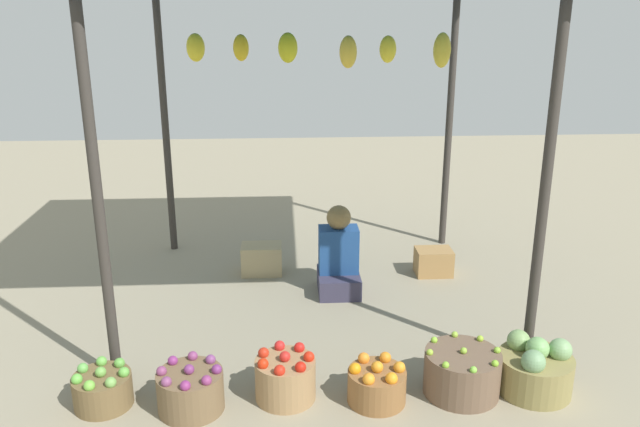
# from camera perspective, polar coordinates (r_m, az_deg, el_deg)

# --- Properties ---
(ground_plane) EXTENTS (14.00, 14.00, 0.00)m
(ground_plane) POSITION_cam_1_polar(r_m,az_deg,el_deg) (5.60, -0.38, -7.30)
(ground_plane) COLOR gray
(market_stall_structure) EXTENTS (3.12, 2.74, 2.52)m
(market_stall_structure) POSITION_cam_1_polar(r_m,az_deg,el_deg) (5.07, -0.45, 17.25)
(market_stall_structure) COLOR #38332D
(market_stall_structure) RESTS_ON ground
(vendor_person) EXTENTS (0.36, 0.44, 0.78)m
(vendor_person) POSITION_cam_1_polar(r_m,az_deg,el_deg) (5.58, 1.67, -4.09)
(vendor_person) COLOR #363349
(vendor_person) RESTS_ON ground
(basket_green_apples) EXTENTS (0.36, 0.36, 0.27)m
(basket_green_apples) POSITION_cam_1_polar(r_m,az_deg,el_deg) (4.37, -18.82, -14.59)
(basket_green_apples) COLOR brown
(basket_green_apples) RESTS_ON ground
(basket_purple_onions) EXTENTS (0.41, 0.41, 0.31)m
(basket_purple_onions) POSITION_cam_1_polar(r_m,az_deg,el_deg) (4.18, -11.48, -15.17)
(basket_purple_onions) COLOR brown
(basket_purple_onions) RESTS_ON ground
(basket_red_tomatoes) EXTENTS (0.39, 0.39, 0.33)m
(basket_red_tomatoes) POSITION_cam_1_polar(r_m,az_deg,el_deg) (4.20, -3.11, -14.43)
(basket_red_tomatoes) COLOR #9F7B50
(basket_red_tomatoes) RESTS_ON ground
(basket_oranges) EXTENTS (0.37, 0.37, 0.28)m
(basket_oranges) POSITION_cam_1_polar(r_m,az_deg,el_deg) (4.19, 5.09, -14.95)
(basket_oranges) COLOR olive
(basket_oranges) RESTS_ON ground
(basket_limes) EXTENTS (0.49, 0.49, 0.33)m
(basket_limes) POSITION_cam_1_polar(r_m,az_deg,el_deg) (4.34, 12.55, -13.69)
(basket_limes) COLOR brown
(basket_limes) RESTS_ON ground
(basket_cabbages) EXTENTS (0.48, 0.48, 0.38)m
(basket_cabbages) POSITION_cam_1_polar(r_m,az_deg,el_deg) (4.48, 18.64, -13.02)
(basket_cabbages) COLOR olive
(basket_cabbages) RESTS_ON ground
(wooden_crate_near_vendor) EXTENTS (0.33, 0.25, 0.24)m
(wooden_crate_near_vendor) POSITION_cam_1_polar(r_m,az_deg,el_deg) (6.07, 10.10, -4.26)
(wooden_crate_near_vendor) COLOR #A57B47
(wooden_crate_near_vendor) RESTS_ON ground
(wooden_crate_stacked_rear) EXTENTS (0.37, 0.25, 0.28)m
(wooden_crate_stacked_rear) POSITION_cam_1_polar(r_m,az_deg,el_deg) (6.02, -5.23, -4.07)
(wooden_crate_stacked_rear) COLOR tan
(wooden_crate_stacked_rear) RESTS_ON ground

